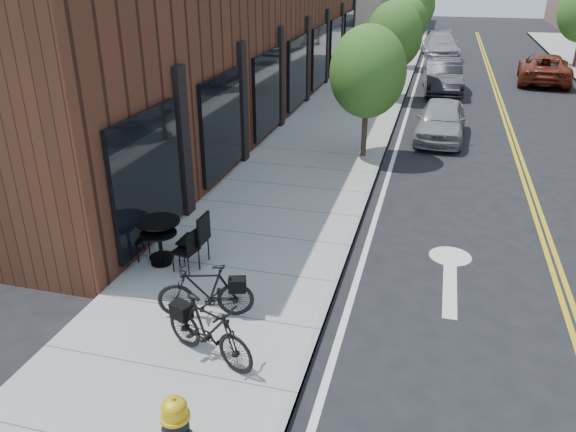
% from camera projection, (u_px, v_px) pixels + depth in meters
% --- Properties ---
extents(ground, '(120.00, 120.00, 0.00)m').
position_uv_depth(ground, '(321.00, 335.00, 9.01)').
color(ground, black).
rests_on(ground, ground).
extents(sidewalk_near, '(4.00, 70.00, 0.12)m').
position_uv_depth(sidewalk_near, '(324.00, 144.00, 18.25)').
color(sidewalk_near, '#9E9B93').
rests_on(sidewalk_near, ground).
extents(building_near, '(5.00, 28.00, 7.00)m').
position_uv_depth(building_near, '(232.00, 18.00, 21.40)').
color(building_near, '#4F2919').
rests_on(building_near, ground).
extents(tree_near_a, '(2.20, 2.20, 3.81)m').
position_uv_depth(tree_near_a, '(368.00, 72.00, 15.98)').
color(tree_near_a, '#382B1E').
rests_on(tree_near_a, sidewalk_near).
extents(tree_near_b, '(2.30, 2.30, 3.98)m').
position_uv_depth(tree_near_b, '(394.00, 35.00, 22.97)').
color(tree_near_b, '#382B1E').
rests_on(tree_near_b, sidewalk_near).
extents(tree_near_c, '(2.10, 2.10, 3.67)m').
position_uv_depth(tree_near_c, '(408.00, 22.00, 30.08)').
color(tree_near_c, '#382B1E').
rests_on(tree_near_c, sidewalk_near).
extents(tree_near_d, '(2.40, 2.40, 4.11)m').
position_uv_depth(tree_near_d, '(417.00, 6.00, 37.01)').
color(tree_near_d, '#382B1E').
rests_on(tree_near_d, sidewalk_near).
extents(fire_hydrant, '(0.42, 0.42, 0.92)m').
position_uv_depth(fire_hydrant, '(176.00, 430.00, 6.46)').
color(fire_hydrant, maroon).
rests_on(fire_hydrant, sidewalk_near).
extents(bicycle_left, '(1.64, 0.88, 0.95)m').
position_uv_depth(bicycle_left, '(205.00, 291.00, 9.11)').
color(bicycle_left, black).
rests_on(bicycle_left, sidewalk_near).
extents(bicycle_right, '(1.72, 1.05, 1.00)m').
position_uv_depth(bicycle_right, '(209.00, 331.00, 8.09)').
color(bicycle_right, black).
rests_on(bicycle_right, sidewalk_near).
extents(bistro_set_b, '(1.95, 0.87, 1.05)m').
position_uv_depth(bistro_set_b, '(159.00, 234.00, 10.91)').
color(bistro_set_b, black).
rests_on(bistro_set_b, sidewalk_near).
extents(bistro_set_c, '(1.64, 0.81, 0.87)m').
position_uv_depth(bistro_set_c, '(160.00, 243.00, 10.74)').
color(bistro_set_c, black).
rests_on(bistro_set_c, sidewalk_near).
extents(parked_car_a, '(1.73, 3.91, 1.31)m').
position_uv_depth(parked_car_a, '(441.00, 120.00, 18.71)').
color(parked_car_a, '#93979A').
rests_on(parked_car_a, ground).
extents(parked_car_b, '(1.92, 4.58, 1.47)m').
position_uv_depth(parked_car_b, '(442.00, 76.00, 25.45)').
color(parked_car_b, black).
rests_on(parked_car_b, ground).
extents(parked_car_c, '(2.56, 5.21, 1.46)m').
position_uv_depth(parked_car_c, '(440.00, 46.00, 34.77)').
color(parked_car_c, '#9D9DA1').
rests_on(parked_car_c, ground).
extents(parked_car_far, '(2.78, 5.23, 1.40)m').
position_uv_depth(parked_car_far, '(544.00, 68.00, 27.55)').
color(parked_car_far, maroon).
rests_on(parked_car_far, ground).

